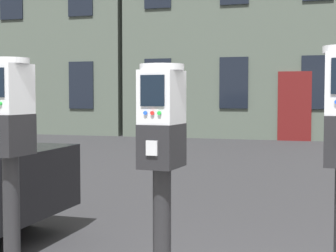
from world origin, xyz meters
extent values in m
cylinder|color=black|center=(-1.20, -0.13, 0.61)|extent=(0.10, 0.10, 0.95)
cube|color=black|center=(-1.20, -0.13, 1.19)|extent=(0.19, 0.25, 0.22)
cube|color=#B7BABF|center=(-1.20, -0.13, 1.44)|extent=(0.19, 0.24, 0.27)
cylinder|color=green|center=(-1.17, -0.25, 1.36)|extent=(0.02, 0.01, 0.02)
cylinder|color=#B7BABF|center=(-1.20, -0.13, 1.59)|extent=(0.23, 0.23, 0.03)
cube|color=black|center=(-0.35, -0.13, 1.16)|extent=(0.19, 0.25, 0.21)
cube|color=#A5A8AD|center=(-0.36, -0.25, 1.16)|extent=(0.06, 0.02, 0.07)
cube|color=#B7BABF|center=(-0.35, -0.13, 1.40)|extent=(0.19, 0.24, 0.26)
cube|color=black|center=(-0.36, -0.25, 1.43)|extent=(0.12, 0.02, 0.15)
cylinder|color=blue|center=(-0.39, -0.25, 1.32)|extent=(0.02, 0.01, 0.02)
cylinder|color=red|center=(-0.36, -0.25, 1.32)|extent=(0.02, 0.01, 0.02)
cylinder|color=green|center=(-0.32, -0.25, 1.32)|extent=(0.02, 0.01, 0.02)
cylinder|color=#B7BABF|center=(-0.35, -0.13, 1.54)|extent=(0.23, 0.23, 0.03)
cylinder|color=black|center=(-2.77, 2.31, 0.32)|extent=(0.64, 0.22, 0.64)
cube|color=black|center=(-10.50, 14.07, 1.72)|extent=(0.90, 0.06, 1.60)
cube|color=black|center=(-7.82, 14.07, 1.72)|extent=(0.90, 0.06, 1.60)
cube|color=#4C564C|center=(-2.57, 17.56, 4.82)|extent=(7.49, 6.91, 9.64)
cube|color=black|center=(-5.07, 14.07, 1.77)|extent=(0.90, 0.06, 1.60)
cube|color=black|center=(-2.57, 14.07, 1.77)|extent=(0.90, 0.06, 1.60)
cube|color=black|center=(-0.08, 14.07, 1.77)|extent=(0.90, 0.06, 1.60)
cube|color=#591414|center=(-0.71, 14.07, 1.05)|extent=(1.00, 0.07, 2.10)
camera|label=1|loc=(0.45, -2.61, 1.41)|focal=57.61mm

